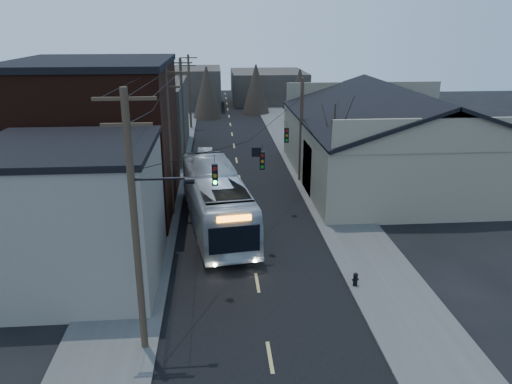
{
  "coord_description": "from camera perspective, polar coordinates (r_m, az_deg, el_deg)",
  "views": [
    {
      "loc": [
        -1.9,
        -14.48,
        12.55
      ],
      "look_at": [
        0.39,
        13.57,
        3.0
      ],
      "focal_mm": 35.0,
      "sensor_mm": 36.0,
      "label": 1
    }
  ],
  "objects": [
    {
      "name": "warehouse",
      "position": [
        43.33,
        15.64,
        4.9
      ],
      "size": [
        16.16,
        20.6,
        7.73
      ],
      "color": "gray",
      "rests_on": "ground"
    },
    {
      "name": "building_brick",
      "position": [
        36.21,
        -17.57,
        5.83
      ],
      "size": [
        10.0,
        12.0,
        10.0
      ],
      "primitive_type": "cube",
      "color": "black",
      "rests_on": "ground"
    },
    {
      "name": "sidewalk_right",
      "position": [
        46.96,
        5.82,
        3.22
      ],
      "size": [
        4.0,
        110.0,
        0.12
      ],
      "primitive_type": "cube",
      "color": "#474744",
      "rests_on": "ground"
    },
    {
      "name": "building_far_left",
      "position": [
        80.16,
        -7.73,
        11.73
      ],
      "size": [
        10.0,
        12.0,
        6.0
      ],
      "primitive_type": "cube",
      "color": "#332E29",
      "rests_on": "ground"
    },
    {
      "name": "sidewalk_left",
      "position": [
        46.43,
        -10.19,
        2.83
      ],
      "size": [
        4.0,
        110.0,
        0.12
      ],
      "primitive_type": "cube",
      "color": "#474744",
      "rests_on": "ground"
    },
    {
      "name": "utility_lines",
      "position": [
        39.38,
        -6.4,
        7.5
      ],
      "size": [
        11.24,
        45.28,
        10.5
      ],
      "color": "#382B1E",
      "rests_on": "ground"
    },
    {
      "name": "fire_hydrant",
      "position": [
        25.65,
        11.3,
        -9.68
      ],
      "size": [
        0.34,
        0.24,
        0.7
      ],
      "rotation": [
        0.0,
        0.0,
        0.16
      ],
      "color": "black",
      "rests_on": "sidewalk_right"
    },
    {
      "name": "bare_tree",
      "position": [
        36.6,
        8.77,
        4.36
      ],
      "size": [
        0.4,
        0.4,
        7.2
      ],
      "primitive_type": "cone",
      "color": "black",
      "rests_on": "ground"
    },
    {
      "name": "road_surface",
      "position": [
        46.25,
        -2.14,
        3.0
      ],
      "size": [
        9.0,
        110.0,
        0.02
      ],
      "primitive_type": "cube",
      "color": "black",
      "rests_on": "ground"
    },
    {
      "name": "parked_car",
      "position": [
        47.81,
        -5.85,
        4.2
      ],
      "size": [
        1.46,
        3.86,
        1.26
      ],
      "primitive_type": "imported",
      "rotation": [
        0.0,
        0.0,
        -0.04
      ],
      "color": "#B2B4BA",
      "rests_on": "ground"
    },
    {
      "name": "bus",
      "position": [
        32.01,
        -4.57,
        -0.83
      ],
      "size": [
        4.93,
        13.64,
        3.72
      ],
      "primitive_type": "imported",
      "rotation": [
        0.0,
        0.0,
        3.28
      ],
      "color": "silver",
      "rests_on": "ground"
    },
    {
      "name": "building_clapboard",
      "position": [
        26.15,
        -20.13,
        -2.71
      ],
      "size": [
        8.0,
        8.0,
        7.0
      ],
      "primitive_type": "cube",
      "color": "slate",
      "rests_on": "ground"
    },
    {
      "name": "building_left_far",
      "position": [
        51.85,
        -13.16,
        8.2
      ],
      "size": [
        9.0,
        14.0,
        7.0
      ],
      "primitive_type": "cube",
      "color": "#332E29",
      "rests_on": "ground"
    },
    {
      "name": "building_far_right",
      "position": [
        85.54,
        1.37,
        11.99
      ],
      "size": [
        12.0,
        14.0,
        5.0
      ],
      "primitive_type": "cube",
      "color": "#332E29",
      "rests_on": "ground"
    }
  ]
}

